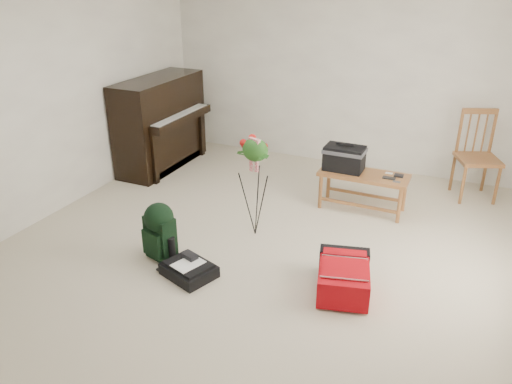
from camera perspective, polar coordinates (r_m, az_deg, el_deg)
The scene contains 10 objects.
floor at distance 5.08m, azimuth 0.08°, elevation -6.67°, with size 5.00×5.50×0.01m, color #B9AB95.
wall_back at distance 7.08m, azimuth 9.56°, elevation 12.96°, with size 5.00×0.04×2.50m, color white.
wall_left at distance 6.00m, azimuth -22.54°, elevation 9.38°, with size 0.04×5.50×2.50m, color white.
piano at distance 7.13m, azimuth -10.77°, elevation 7.55°, with size 0.71×1.50×1.25m.
bench at distance 5.85m, azimuth 10.73°, elevation 3.26°, with size 1.01×0.41×0.78m.
dining_chair at distance 6.61m, azimuth 24.07°, elevation 3.74°, with size 0.60×0.60×1.07m.
red_suitcase at distance 4.52m, azimuth 10.13°, elevation -9.22°, with size 0.58×0.74×0.28m.
black_duffel at distance 4.70m, azimuth -7.68°, elevation -8.71°, with size 0.55×0.49×0.19m.
green_backpack at distance 4.89m, azimuth -10.98°, elevation -4.14°, with size 0.33×0.31×0.58m.
flower_stand at distance 5.13m, azimuth -0.10°, elevation 0.49°, with size 0.44×0.44×1.11m.
Camera 1 is at (1.79, -3.96, 2.63)m, focal length 35.00 mm.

